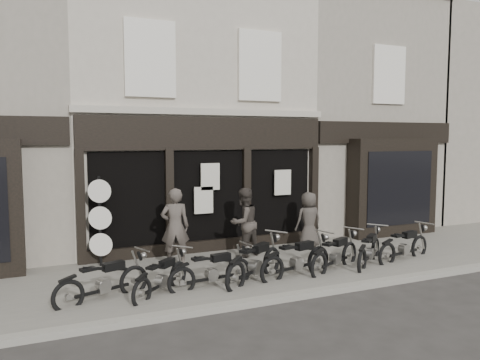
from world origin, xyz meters
name	(u,v)px	position (x,y,z in m)	size (l,w,h in m)	color
ground_plane	(253,284)	(0.00, 0.00, 0.00)	(90.00, 90.00, 0.00)	#2D2B28
pavement	(237,271)	(0.00, 0.90, 0.06)	(30.00, 4.20, 0.12)	slate
kerb	(279,298)	(0.00, -1.25, 0.07)	(30.00, 0.25, 0.13)	gray
central_building	(178,115)	(0.00, 5.95, 4.08)	(7.30, 6.22, 8.34)	beige
neighbour_right	(336,120)	(6.35, 5.90, 4.04)	(5.60, 6.73, 8.34)	gray
motorcycle_0	(104,285)	(-3.29, 0.04, 0.39)	(1.98, 0.98, 0.99)	black
motorcycle_1	(162,280)	(-2.13, -0.05, 0.37)	(1.58, 1.45, 0.92)	black
motorcycle_2	(212,274)	(-1.02, -0.09, 0.39)	(2.03, 0.57, 0.97)	black
motorcycle_3	(255,266)	(0.04, -0.04, 0.43)	(2.00, 1.47, 1.08)	black
motorcycle_4	(297,262)	(1.09, -0.12, 0.42)	(2.16, 0.85, 1.05)	black
motorcycle_5	(335,257)	(2.21, -0.06, 0.40)	(1.98, 1.16, 1.02)	black
motorcycle_6	(369,253)	(3.30, 0.01, 0.39)	(1.77, 1.47, 0.99)	black
motorcycle_7	(404,248)	(4.43, -0.02, 0.40)	(2.08, 0.79, 1.01)	black
man_left	(175,227)	(-1.29, 1.86, 1.10)	(0.72, 0.47, 1.96)	#4B433E
man_centre	(244,222)	(0.65, 1.96, 1.05)	(0.91, 0.71, 1.87)	#3C3530
man_right	(309,220)	(2.77, 2.08, 0.94)	(0.80, 0.52, 1.64)	#3F3A35
advert_sign_post	(100,225)	(-3.03, 2.50, 1.16)	(0.55, 0.37, 2.38)	black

